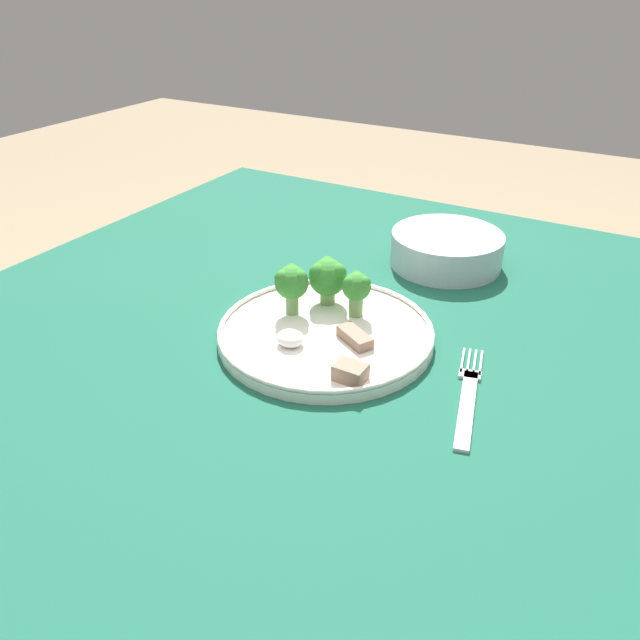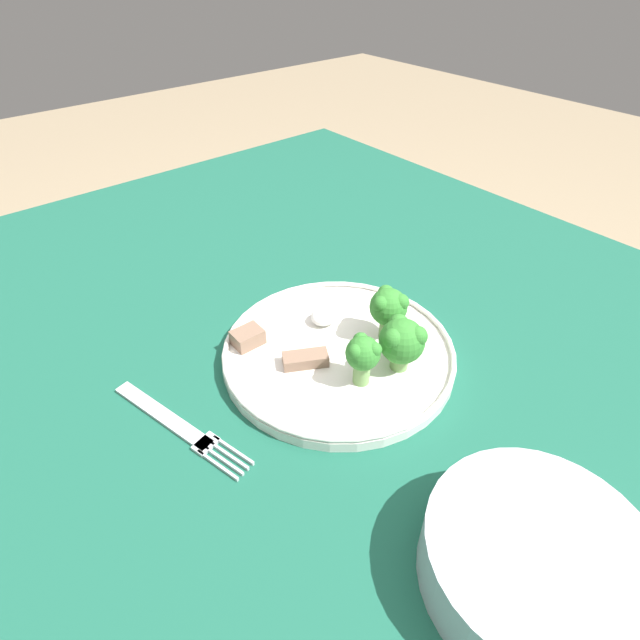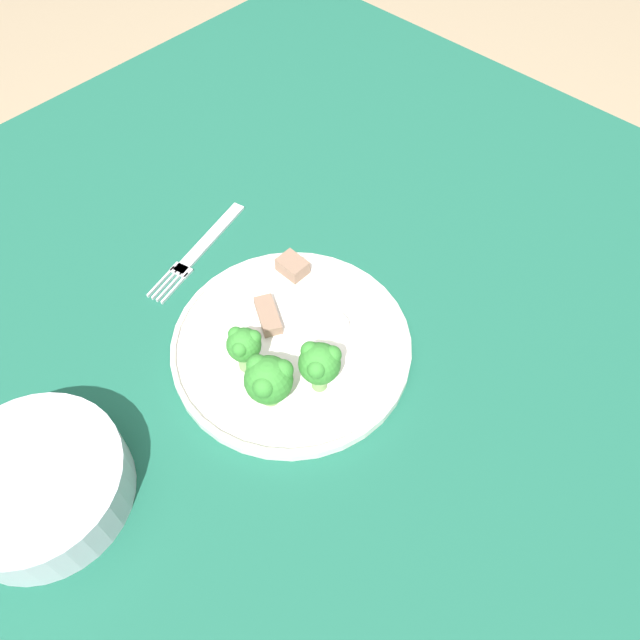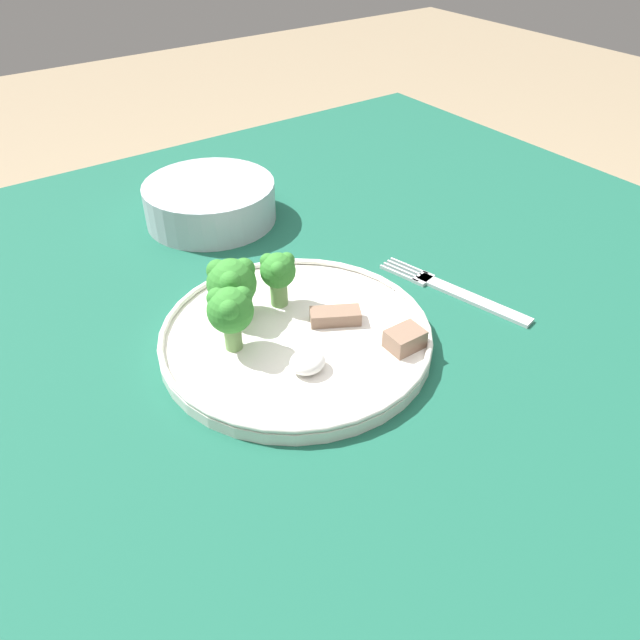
{
  "view_description": "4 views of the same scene",
  "coord_description": "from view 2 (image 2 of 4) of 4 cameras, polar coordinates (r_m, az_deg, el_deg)",
  "views": [
    {
      "loc": [
        0.27,
        -0.51,
        1.13
      ],
      "look_at": [
        -0.04,
        0.03,
        0.77
      ],
      "focal_mm": 35.0,
      "sensor_mm": 36.0,
      "label": 1
    },
    {
      "loc": [
        0.24,
        0.35,
        1.12
      ],
      "look_at": [
        -0.02,
        0.04,
        0.8
      ],
      "focal_mm": 28.0,
      "sensor_mm": 36.0,
      "label": 2
    },
    {
      "loc": [
        -0.32,
        0.3,
        1.3
      ],
      "look_at": [
        -0.06,
        0.02,
        0.78
      ],
      "focal_mm": 35.0,
      "sensor_mm": 36.0,
      "label": 3
    },
    {
      "loc": [
        -0.29,
        -0.34,
        1.11
      ],
      "look_at": [
        -0.03,
        0.02,
        0.78
      ],
      "focal_mm": 35.0,
      "sensor_mm": 36.0,
      "label": 4
    }
  ],
  "objects": [
    {
      "name": "broccoli_floret_center_left",
      "position": [
        0.52,
        9.36,
        -2.31
      ],
      "size": [
        0.05,
        0.05,
        0.06
      ],
      "color": "#709E56",
      "rests_on": "dinner_plate"
    },
    {
      "name": "dinner_plate",
      "position": [
        0.56,
        2.12,
        -3.68
      ],
      "size": [
        0.26,
        0.26,
        0.02
      ],
      "color": "white",
      "rests_on": "table"
    },
    {
      "name": "cream_bowl",
      "position": [
        0.43,
        23.28,
        -24.12
      ],
      "size": [
        0.16,
        0.16,
        0.05
      ],
      "color": "#B7BCC6",
      "rests_on": "table"
    },
    {
      "name": "fork",
      "position": [
        0.52,
        -16.07,
        -11.31
      ],
      "size": [
        0.06,
        0.18,
        0.0
      ],
      "color": "silver",
      "rests_on": "table"
    },
    {
      "name": "broccoli_floret_near_rim_left",
      "position": [
        0.55,
        7.82,
        1.49
      ],
      "size": [
        0.04,
        0.04,
        0.06
      ],
      "color": "#709E56",
      "rests_on": "dinner_plate"
    },
    {
      "name": "sauce_dollop",
      "position": [
        0.59,
        0.63,
        0.32
      ],
      "size": [
        0.03,
        0.03,
        0.02
      ],
      "color": "white",
      "rests_on": "dinner_plate"
    },
    {
      "name": "table",
      "position": [
        0.64,
        -3.86,
        -9.87
      ],
      "size": [
        1.09,
        1.15,
        0.74
      ],
      "color": "#195642",
      "rests_on": "ground_plane"
    },
    {
      "name": "meat_slice_front_slice",
      "position": [
        0.56,
        -8.27,
        -1.98
      ],
      "size": [
        0.03,
        0.03,
        0.02
      ],
      "color": "#846651",
      "rests_on": "dinner_plate"
    },
    {
      "name": "ground_plane",
      "position": [
        1.2,
        -2.36,
        -30.68
      ],
      "size": [
        8.0,
        8.0,
        0.0
      ],
      "primitive_type": "plane",
      "color": "#9E896B"
    },
    {
      "name": "meat_slice_middle_slice",
      "position": [
        0.53,
        -1.93,
        -4.65
      ],
      "size": [
        0.05,
        0.04,
        0.01
      ],
      "color": "#846651",
      "rests_on": "dinner_plate"
    },
    {
      "name": "broccoli_floret_back_left",
      "position": [
        0.5,
        4.92,
        -3.95
      ],
      "size": [
        0.04,
        0.04,
        0.06
      ],
      "color": "#709E56",
      "rests_on": "dinner_plate"
    }
  ]
}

